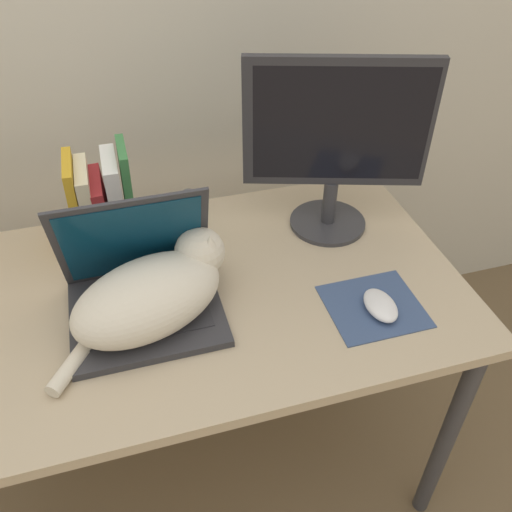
{
  "coord_description": "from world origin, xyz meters",
  "views": [
    {
      "loc": [
        -0.1,
        -0.55,
        1.62
      ],
      "look_at": [
        0.15,
        0.32,
        0.86
      ],
      "focal_mm": 38.0,
      "sensor_mm": 36.0,
      "label": 1
    }
  ],
  "objects": [
    {
      "name": "desk",
      "position": [
        0.0,
        0.36,
        0.67
      ],
      "size": [
        1.28,
        0.72,
        0.76
      ],
      "color": "tan",
      "rests_on": "ground_plane"
    },
    {
      "name": "laptop",
      "position": [
        -0.1,
        0.33,
        0.81
      ],
      "size": [
        0.33,
        0.28,
        0.28
      ],
      "color": "#2D2D33",
      "rests_on": "desk"
    },
    {
      "name": "cat",
      "position": [
        -0.08,
        0.3,
        0.83
      ],
      "size": [
        0.41,
        0.31,
        0.16
      ],
      "color": "beige",
      "rests_on": "desk"
    },
    {
      "name": "external_monitor",
      "position": [
        0.41,
        0.51,
        1.0
      ],
      "size": [
        0.43,
        0.2,
        0.45
      ],
      "color": "#333338",
      "rests_on": "desk"
    },
    {
      "name": "mousepad",
      "position": [
        0.39,
        0.2,
        0.76
      ],
      "size": [
        0.21,
        0.19,
        0.0
      ],
      "color": "#384C75",
      "rests_on": "desk"
    },
    {
      "name": "computer_mouse",
      "position": [
        0.4,
        0.18,
        0.77
      ],
      "size": [
        0.07,
        0.11,
        0.03
      ],
      "color": "silver",
      "rests_on": "mousepad"
    },
    {
      "name": "book_row",
      "position": [
        -0.16,
        0.61,
        0.87
      ],
      "size": [
        0.15,
        0.15,
        0.26
      ],
      "color": "gold",
      "rests_on": "desk"
    },
    {
      "name": "webcam",
      "position": [
        0.06,
        0.66,
        0.81
      ],
      "size": [
        0.06,
        0.06,
        0.08
      ],
      "color": "#232328",
      "rests_on": "desk"
    }
  ]
}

